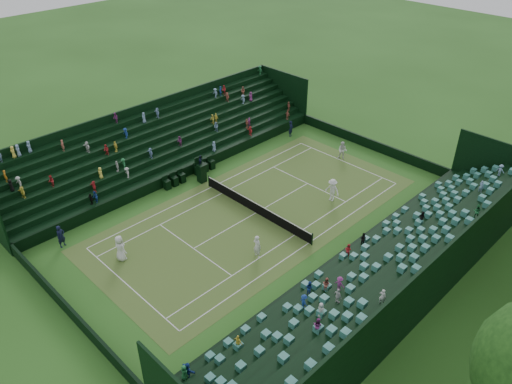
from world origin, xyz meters
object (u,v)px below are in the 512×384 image
Objects in this scene: tennis_net at (256,208)px; player_near_east at (257,246)px; player_far_east at (332,190)px; player_far_west at (342,150)px; player_near_west at (120,248)px; umpire_chair at (201,170)px.

player_near_east is (3.86, -3.74, 0.38)m from tennis_net.
player_far_east is at bearing 61.69° from tennis_net.
player_near_east is 16.56m from player_far_west.
player_near_west is 22.99m from player_far_west.
tennis_net is at bearing -0.70° from umpire_chair.
player_near_west is 1.10× the size of player_near_east.
player_far_west is at bearing 114.19° from player_far_east.
player_near_west is at bearing -68.60° from umpire_chair.
player_near_east is at bearing -91.48° from player_far_east.
player_near_east is (10.72, -3.82, -0.19)m from umpire_chair.
player_near_east is at bearing -141.08° from player_near_west.
player_near_west is 1.00× the size of player_far_east.
player_near_west is at bearing -115.23° from player_far_east.
player_far_east is at bearing -117.32° from player_near_west.
umpire_chair is at bearing -21.13° from player_near_east.
player_far_east is at bearing -86.92° from player_near_east.
player_far_west reaches higher than tennis_net.
player_near_west reaches higher than tennis_net.
umpire_chair is 11.59m from player_near_west.
player_far_west is at bearing -75.68° from player_near_east.
tennis_net is at bearing -111.91° from player_near_west.
umpire_chair reaches higher than player_far_west.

